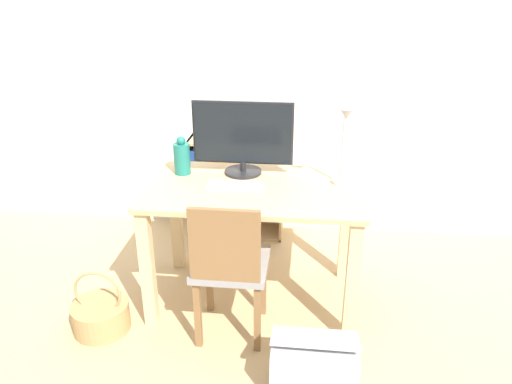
% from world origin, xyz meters
% --- Properties ---
extents(ground_plane, '(10.00, 10.00, 0.00)m').
position_xyz_m(ground_plane, '(0.00, 0.00, 0.00)').
color(ground_plane, tan).
extents(wall_back, '(8.00, 0.05, 2.60)m').
position_xyz_m(wall_back, '(0.00, 1.03, 1.30)').
color(wall_back, white).
rests_on(wall_back, ground_plane).
extents(desk, '(1.25, 0.75, 0.77)m').
position_xyz_m(desk, '(0.00, 0.00, 0.62)').
color(desk, tan).
rests_on(desk, ground_plane).
extents(monitor, '(0.61, 0.23, 0.45)m').
position_xyz_m(monitor, '(-0.09, 0.21, 1.00)').
color(monitor, '#232326').
rests_on(monitor, desk).
extents(keyboard, '(0.32, 0.14, 0.02)m').
position_xyz_m(keyboard, '(-0.11, -0.02, 0.77)').
color(keyboard, '#B2B2B7').
rests_on(keyboard, desk).
extents(vase, '(0.10, 0.10, 0.24)m').
position_xyz_m(vase, '(-0.46, 0.16, 0.87)').
color(vase, '#1E7266').
rests_on(vase, desk).
extents(desk_lamp, '(0.10, 0.19, 0.47)m').
position_xyz_m(desk_lamp, '(0.50, 0.06, 1.05)').
color(desk_lamp, '#B7B7BC').
rests_on(desk_lamp, desk).
extents(chair, '(0.40, 0.40, 0.86)m').
position_xyz_m(chair, '(-0.09, -0.38, 0.47)').
color(chair, gray).
rests_on(chair, ground_plane).
extents(bookshelf, '(0.71, 0.28, 0.77)m').
position_xyz_m(bookshelf, '(-0.35, 0.86, 0.38)').
color(bookshelf, tan).
rests_on(bookshelf, ground_plane).
extents(basket, '(0.33, 0.33, 0.38)m').
position_xyz_m(basket, '(-0.85, -0.40, 0.09)').
color(basket, tan).
rests_on(basket, ground_plane).
extents(storage_box, '(0.42, 0.29, 0.32)m').
position_xyz_m(storage_box, '(0.38, -0.72, 0.14)').
color(storage_box, '#B2B2B7').
rests_on(storage_box, ground_plane).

